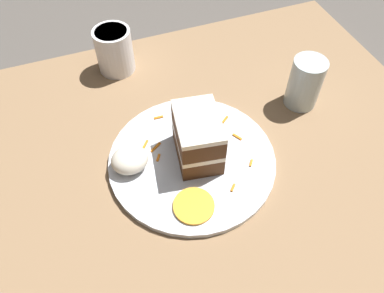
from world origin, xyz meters
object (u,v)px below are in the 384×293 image
object	(u,v)px
cake_slice	(198,138)
cream_dollop	(130,160)
coffee_mug	(114,49)
plate	(192,160)
drinking_glass	(304,86)
orange_garnish	(194,206)

from	to	relation	value
cake_slice	cream_dollop	xyz separation A→B (m)	(-0.12, 0.02, -0.03)
cream_dollop	coffee_mug	world-z (taller)	coffee_mug
cake_slice	cream_dollop	distance (m)	0.12
plate	cake_slice	world-z (taller)	cake_slice
plate	cream_dollop	bearing A→B (deg)	169.27
coffee_mug	drinking_glass	bearing A→B (deg)	-35.66
orange_garnish	cream_dollop	bearing A→B (deg)	123.45
plate	coffee_mug	world-z (taller)	coffee_mug
coffee_mug	cake_slice	bearing A→B (deg)	-75.19
cake_slice	drinking_glass	bearing A→B (deg)	22.66
orange_garnish	drinking_glass	distance (m)	0.33
drinking_glass	cream_dollop	bearing A→B (deg)	-173.03
plate	cream_dollop	distance (m)	0.11
plate	cream_dollop	xyz separation A→B (m)	(-0.11, 0.02, 0.03)
coffee_mug	cream_dollop	bearing A→B (deg)	-98.41
orange_garnish	drinking_glass	bearing A→B (deg)	28.53
plate	cake_slice	size ratio (longest dim) A/B	2.62
drinking_glass	coffee_mug	distance (m)	0.40
plate	orange_garnish	distance (m)	0.10
cream_dollop	plate	bearing A→B (deg)	-10.73
cream_dollop	coffee_mug	size ratio (longest dim) A/B	0.66
cream_dollop	coffee_mug	distance (m)	0.28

